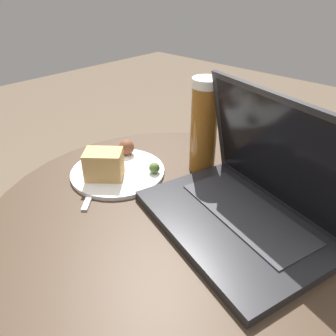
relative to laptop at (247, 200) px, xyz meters
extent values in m
cylinder|color=#515156|center=(-0.11, -0.06, -0.33)|extent=(0.07, 0.07, 0.52)
cylinder|color=#38281C|center=(-0.11, -0.06, -0.06)|extent=(0.73, 0.73, 0.02)
cube|color=#232326|center=(-0.01, -0.03, -0.04)|extent=(0.38, 0.31, 0.02)
cube|color=#333338|center=(0.00, 0.00, -0.03)|extent=(0.28, 0.18, 0.00)
cube|color=#232326|center=(0.02, 0.06, 0.08)|extent=(0.33, 0.15, 0.22)
cube|color=black|center=(0.02, 0.05, 0.08)|extent=(0.31, 0.13, 0.20)
cylinder|color=brown|center=(-0.18, 0.10, 0.05)|extent=(0.06, 0.06, 0.20)
cylinder|color=white|center=(-0.18, 0.10, 0.16)|extent=(0.06, 0.06, 0.02)
cylinder|color=white|center=(-0.30, -0.05, -0.04)|extent=(0.21, 0.21, 0.01)
cube|color=tan|center=(-0.30, -0.09, -0.01)|extent=(0.10, 0.09, 0.06)
sphere|color=#4C6B33|center=(-0.23, 0.00, -0.03)|extent=(0.02, 0.02, 0.02)
sphere|color=beige|center=(-0.36, -0.04, -0.02)|extent=(0.03, 0.03, 0.03)
sphere|color=brown|center=(-0.35, 0.01, -0.02)|extent=(0.04, 0.04, 0.04)
cube|color=silver|center=(-0.28, -0.14, -0.05)|extent=(0.08, 0.09, 0.00)
cube|color=silver|center=(-0.33, -0.08, -0.05)|extent=(0.05, 0.05, 0.00)
camera|label=1|loc=(0.22, -0.44, 0.35)|focal=35.00mm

